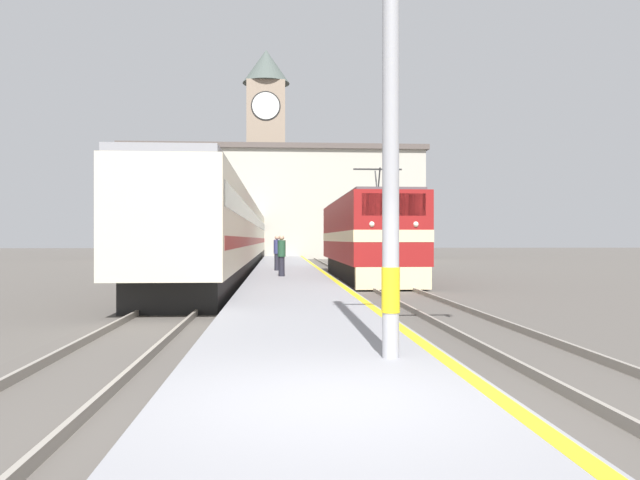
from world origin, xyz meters
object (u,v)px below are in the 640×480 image
passenger_train (237,235)px  person_on_platform (277,252)px  locomotive_train (365,238)px  catenary_mast (401,24)px  second_waiting_passenger (282,254)px  clock_tower (266,145)px

passenger_train → person_on_platform: passenger_train is taller
locomotive_train → catenary_mast: (-2.52, -21.18, 2.78)m
catenary_mast → second_waiting_passenger: bearing=94.6°
passenger_train → second_waiting_passenger: bearing=-79.2°
catenary_mast → second_waiting_passenger: catenary_mast is taller
passenger_train → clock_tower: 35.47m
clock_tower → person_on_platform: bearing=-88.2°
locomotive_train → catenary_mast: bearing=-96.8°
locomotive_train → passenger_train: locomotive_train is taller
person_on_platform → second_waiting_passenger: size_ratio=1.01×
locomotive_train → person_on_platform: bearing=153.6°
catenary_mast → second_waiting_passenger: size_ratio=4.96×
catenary_mast → clock_tower: size_ratio=0.35×
catenary_mast → clock_tower: clock_tower is taller
passenger_train → catenary_mast: 33.82m
locomotive_train → second_waiting_passenger: 4.96m
catenary_mast → person_on_platform: (-1.67, 23.25, -3.50)m
catenary_mast → clock_tower: bearing=92.6°
person_on_platform → clock_tower: clock_tower is taller
person_on_platform → locomotive_train: bearing=-26.4°
person_on_platform → clock_tower: 45.50m
catenary_mast → clock_tower: 67.73m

